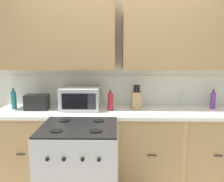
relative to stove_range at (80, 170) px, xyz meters
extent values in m
cube|color=silver|center=(0.40, 0.96, 0.74)|extent=(4.21, 0.05, 2.42)
cube|color=silver|center=(0.40, 0.93, 0.66)|extent=(3.01, 0.01, 0.40)
cube|color=tan|center=(-0.38, 0.76, 1.43)|extent=(1.45, 0.34, 0.94)
cube|color=#A58052|center=(-0.38, 0.59, 1.43)|extent=(1.42, 0.01, 0.88)
cube|color=tan|center=(1.17, 0.76, 1.43)|extent=(1.45, 0.34, 0.94)
cube|color=#A58052|center=(1.17, 0.59, 1.43)|extent=(1.42, 0.01, 0.88)
cube|color=black|center=(0.40, 0.66, -0.42)|extent=(2.95, 0.48, 0.10)
cube|color=tan|center=(0.40, 0.63, 0.03)|extent=(3.01, 0.60, 0.79)
cube|color=#A88354|center=(-0.73, 0.33, 0.03)|extent=(0.69, 0.01, 0.73)
cube|color=black|center=(-0.73, 0.31, 0.02)|extent=(0.10, 0.01, 0.01)
cube|color=#A88354|center=(0.02, 0.33, 0.03)|extent=(0.69, 0.01, 0.73)
cube|color=black|center=(0.02, 0.31, 0.02)|extent=(0.10, 0.01, 0.01)
cube|color=#A88354|center=(0.77, 0.33, 0.03)|extent=(0.69, 0.01, 0.73)
cube|color=black|center=(0.77, 0.31, 0.02)|extent=(0.10, 0.01, 0.01)
cube|color=#A88354|center=(1.53, 0.33, 0.03)|extent=(0.69, 0.01, 0.73)
cube|color=black|center=(1.53, 0.31, 0.02)|extent=(0.10, 0.01, 0.01)
cube|color=white|center=(0.40, 0.63, 0.44)|extent=(3.04, 0.63, 0.04)
cube|color=#A8AAAF|center=(1.22, 0.66, 0.45)|extent=(0.56, 0.38, 0.02)
cube|color=#B7B7BC|center=(0.00, 0.00, -0.01)|extent=(0.76, 0.66, 0.92)
cube|color=black|center=(0.00, 0.00, 0.46)|extent=(0.74, 0.65, 0.02)
cylinder|color=black|center=(-0.18, -0.16, 0.47)|extent=(0.12, 0.12, 0.01)
cylinder|color=black|center=(0.18, -0.16, 0.47)|extent=(0.12, 0.12, 0.01)
cylinder|color=black|center=(-0.18, 0.16, 0.47)|extent=(0.12, 0.12, 0.01)
cylinder|color=black|center=(0.18, 0.16, 0.47)|extent=(0.12, 0.12, 0.01)
cylinder|color=black|center=(-0.22, -0.34, 0.28)|extent=(0.03, 0.02, 0.03)
cylinder|color=black|center=(-0.08, -0.34, 0.28)|extent=(0.03, 0.02, 0.03)
cylinder|color=black|center=(0.08, -0.34, 0.28)|extent=(0.03, 0.02, 0.03)
cylinder|color=black|center=(0.22, -0.34, 0.28)|extent=(0.03, 0.02, 0.03)
cube|color=#B7B7BC|center=(-0.09, 0.69, 0.60)|extent=(0.48, 0.36, 0.28)
cube|color=black|center=(-0.13, 0.50, 0.60)|extent=(0.31, 0.01, 0.19)
cube|color=#28282D|center=(0.08, 0.50, 0.60)|extent=(0.10, 0.01, 0.19)
cube|color=black|center=(-0.63, 0.66, 0.56)|extent=(0.28, 0.18, 0.19)
cube|color=black|center=(-0.68, 0.66, 0.65)|extent=(0.02, 0.13, 0.01)
cube|color=black|center=(-0.58, 0.66, 0.65)|extent=(0.02, 0.13, 0.01)
cube|color=#9C794E|center=(0.62, 0.72, 0.57)|extent=(0.11, 0.14, 0.22)
cylinder|color=black|center=(0.59, 0.71, 0.73)|extent=(0.02, 0.02, 0.09)
cylinder|color=black|center=(0.61, 0.71, 0.73)|extent=(0.02, 0.02, 0.09)
cylinder|color=black|center=(0.63, 0.71, 0.73)|extent=(0.02, 0.02, 0.09)
cylinder|color=black|center=(0.65, 0.71, 0.73)|extent=(0.02, 0.02, 0.09)
cylinder|color=#B2B5BA|center=(1.22, 0.84, 0.56)|extent=(0.02, 0.02, 0.20)
cylinder|color=#663384|center=(1.60, 0.75, 0.56)|extent=(0.06, 0.06, 0.20)
cone|color=#663384|center=(1.60, 0.75, 0.69)|extent=(0.06, 0.06, 0.05)
cylinder|color=black|center=(1.60, 0.75, 0.70)|extent=(0.02, 0.02, 0.02)
cylinder|color=#1E707A|center=(-0.93, 0.69, 0.57)|extent=(0.06, 0.06, 0.21)
cone|color=#1E707A|center=(-0.93, 0.69, 0.70)|extent=(0.06, 0.06, 0.05)
cylinder|color=black|center=(-0.93, 0.69, 0.72)|extent=(0.02, 0.02, 0.02)
cylinder|color=maroon|center=(0.29, 0.64, 0.57)|extent=(0.07, 0.07, 0.21)
cone|color=maroon|center=(0.29, 0.64, 0.69)|extent=(0.06, 0.06, 0.05)
cylinder|color=black|center=(0.29, 0.64, 0.71)|extent=(0.02, 0.02, 0.02)
camera|label=1|loc=(0.36, -2.21, 1.19)|focal=37.77mm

